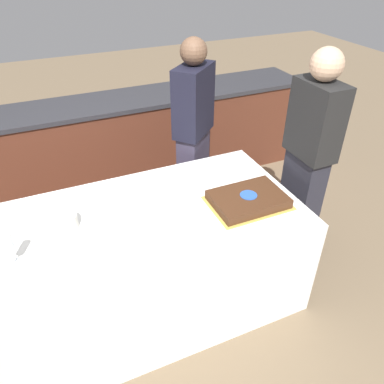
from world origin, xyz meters
The scene contains 9 objects.
ground_plane centered at (0.00, 0.00, 0.00)m, with size 14.00×14.00×0.00m, color #7A664C.
back_counter centered at (0.00, 1.59, 0.46)m, with size 4.40×0.58×0.92m.
dining_table centered at (0.00, 0.00, 0.38)m, with size 1.99×1.03×0.76m.
cake centered at (0.67, -0.13, 0.79)m, with size 0.50×0.36×0.07m.
plate_stack centered at (-0.46, 0.10, 0.80)m, with size 0.19×0.19×0.09m.
wine_glass centered at (-0.72, -0.09, 0.89)m, with size 0.06×0.06×0.19m.
side_plate_near_cake centered at (0.60, 0.17, 0.76)m, with size 0.19×0.19×0.00m.
person_cutting_cake centered at (0.67, 0.74, 0.83)m, with size 0.41×0.40×1.61m.
person_seated_right centered at (1.22, 0.00, 0.86)m, with size 0.21×0.35×1.65m.
Camera 1 is at (-0.43, -1.76, 2.19)m, focal length 35.00 mm.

